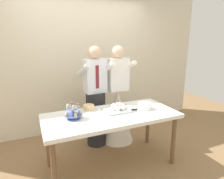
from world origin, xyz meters
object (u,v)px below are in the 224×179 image
object	(u,v)px
plate_stack	(145,106)
round_cake	(89,108)
main_cake_tray	(119,108)
person_bride	(117,109)
person_groom	(96,102)
cupcake_stand	(73,112)
dessert_table	(111,119)

from	to	relation	value
plate_stack	round_cake	size ratio (longest dim) A/B	0.85
main_cake_tray	round_cake	size ratio (longest dim) A/B	1.81
plate_stack	person_bride	size ratio (longest dim) A/B	0.12
plate_stack	person_bride	distance (m)	0.68
plate_stack	person_bride	xyz separation A→B (m)	(-0.15, 0.62, -0.24)
person_groom	plate_stack	bearing A→B (deg)	-50.75
cupcake_stand	person_bride	world-z (taller)	person_bride
plate_stack	cupcake_stand	bearing A→B (deg)	176.51
dessert_table	round_cake	bearing A→B (deg)	130.96
dessert_table	cupcake_stand	world-z (taller)	cupcake_stand
main_cake_tray	plate_stack	bearing A→B (deg)	-13.23
cupcake_stand	main_cake_tray	size ratio (longest dim) A/B	0.53
cupcake_stand	person_bride	xyz separation A→B (m)	(0.89, 0.56, -0.28)
round_cake	person_bride	world-z (taller)	person_bride
plate_stack	round_cake	bearing A→B (deg)	160.63
dessert_table	main_cake_tray	xyz separation A→B (m)	(0.15, 0.09, 0.11)
dessert_table	person_groom	size ratio (longest dim) A/B	1.08
main_cake_tray	plate_stack	size ratio (longest dim) A/B	2.12
person_bride	plate_stack	bearing A→B (deg)	-76.61
round_cake	plate_stack	bearing A→B (deg)	-19.37
dessert_table	person_groom	bearing A→B (deg)	89.61
person_groom	dessert_table	bearing A→B (deg)	-90.39
dessert_table	cupcake_stand	bearing A→B (deg)	172.92
main_cake_tray	round_cake	distance (m)	0.42
cupcake_stand	round_cake	size ratio (longest dim) A/B	0.96
main_cake_tray	plate_stack	distance (m)	0.40
main_cake_tray	person_bride	distance (m)	0.63
round_cake	person_groom	world-z (taller)	person_groom
cupcake_stand	plate_stack	distance (m)	1.04
main_cake_tray	person_bride	bearing A→B (deg)	65.99
person_bride	dessert_table	bearing A→B (deg)	-121.80
dessert_table	plate_stack	bearing A→B (deg)	-0.12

